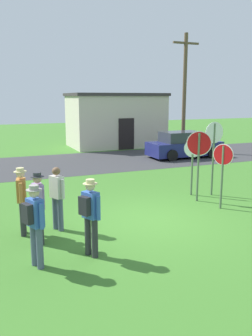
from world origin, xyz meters
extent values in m
plane|color=#3D7528|center=(0.00, 0.00, 0.00)|extent=(80.00, 80.00, 0.00)
cube|color=#38383A|center=(0.00, 9.58, 0.00)|extent=(60.00, 6.40, 0.01)
cube|color=beige|center=(4.71, 15.07, 1.78)|extent=(6.42, 3.90, 3.55)
cube|color=#383333|center=(4.71, 15.07, 3.65)|extent=(6.62, 4.10, 0.20)
cube|color=black|center=(4.71, 13.10, 1.05)|extent=(1.10, 0.08, 2.10)
cylinder|color=brown|center=(7.84, 11.02, 3.68)|extent=(0.24, 0.24, 7.35)
cube|color=brown|center=(7.84, 11.02, 6.75)|extent=(1.80, 0.12, 0.12)
cube|color=navy|center=(6.68, 8.96, 0.53)|extent=(4.30, 1.81, 0.76)
cube|color=#2D333D|center=(6.43, 8.96, 1.21)|extent=(2.24, 1.54, 0.60)
cylinder|color=black|center=(8.02, 9.86, 0.32)|extent=(0.64, 0.22, 0.64)
cylinder|color=black|center=(8.01, 8.06, 0.32)|extent=(0.64, 0.22, 0.64)
cylinder|color=black|center=(5.35, 9.87, 0.32)|extent=(0.64, 0.22, 0.64)
cylinder|color=black|center=(5.35, 8.07, 0.32)|extent=(0.64, 0.22, 0.64)
cylinder|color=#51664C|center=(2.55, 1.83, 0.97)|extent=(0.10, 0.10, 1.94)
cylinder|color=white|center=(2.55, 1.83, 1.68)|extent=(0.46, 0.43, 0.62)
cylinder|color=#B70F14|center=(2.55, 1.84, 1.68)|extent=(0.43, 0.40, 0.57)
cylinder|color=#51664C|center=(3.22, 1.55, 1.28)|extent=(0.07, 0.07, 2.56)
cylinder|color=white|center=(3.22, 1.55, 2.24)|extent=(0.75, 0.04, 0.75)
cylinder|color=#B70F14|center=(3.22, 1.56, 2.24)|extent=(0.70, 0.04, 0.70)
cylinder|color=#51664C|center=(2.54, 0.14, 1.00)|extent=(0.09, 0.09, 2.00)
cylinder|color=white|center=(2.54, 0.14, 1.72)|extent=(0.31, 0.60, 0.67)
cylinder|color=#B70F14|center=(2.53, 0.14, 1.72)|extent=(0.29, 0.56, 0.62)
cylinder|color=#51664C|center=(2.29, 1.09, 1.15)|extent=(0.13, 0.15, 2.31)
cylinder|color=white|center=(2.29, 1.09, 1.96)|extent=(0.70, 0.49, 0.82)
cylinder|color=#B70F14|center=(2.29, 1.09, 1.96)|extent=(0.65, 0.45, 0.76)
cylinder|color=#2D2D33|center=(-2.27, -1.44, 0.44)|extent=(0.14, 0.14, 0.88)
cylinder|color=#2D2D33|center=(-2.17, -1.64, 0.44)|extent=(0.14, 0.14, 0.88)
cube|color=#3860B7|center=(-2.22, -1.54, 1.17)|extent=(0.35, 0.42, 0.58)
cylinder|color=#3860B7|center=(-2.32, -1.33, 1.15)|extent=(0.09, 0.09, 0.52)
cylinder|color=#3860B7|center=(-2.12, -1.76, 1.15)|extent=(0.09, 0.09, 0.52)
sphere|color=beige|center=(-2.22, -1.54, 1.58)|extent=(0.21, 0.21, 0.21)
cylinder|color=beige|center=(-2.22, -1.54, 1.64)|extent=(0.32, 0.31, 0.02)
cylinder|color=beige|center=(-2.22, -1.54, 1.69)|extent=(0.19, 0.19, 0.09)
cube|color=#232328|center=(-2.37, -1.62, 1.19)|extent=(0.24, 0.29, 0.40)
cylinder|color=#2D2D33|center=(-3.16, -0.29, 0.44)|extent=(0.14, 0.14, 0.88)
cylinder|color=#2D2D33|center=(-3.15, -0.51, 0.44)|extent=(0.14, 0.14, 0.88)
cube|color=#9E7AB2|center=(-3.16, -0.40, 1.17)|extent=(0.24, 0.37, 0.58)
cylinder|color=#9E7AB2|center=(-3.17, -0.16, 1.15)|extent=(0.09, 0.09, 0.52)
cylinder|color=#9E7AB2|center=(-3.14, -0.64, 1.15)|extent=(0.09, 0.09, 0.52)
sphere|color=tan|center=(-3.16, -0.40, 1.58)|extent=(0.21, 0.21, 0.21)
cylinder|color=#333338|center=(-3.16, -0.40, 1.64)|extent=(0.32, 0.31, 0.02)
cylinder|color=#333338|center=(-3.16, -0.40, 1.69)|extent=(0.19, 0.19, 0.09)
cylinder|color=#2D2D33|center=(-3.44, 0.42, 0.44)|extent=(0.14, 0.14, 0.88)
cylinder|color=#2D2D33|center=(-3.48, 0.20, 0.44)|extent=(0.14, 0.14, 0.88)
cube|color=#B27533|center=(-3.46, 0.31, 1.17)|extent=(0.27, 0.39, 0.58)
cylinder|color=#B27533|center=(-3.42, 0.55, 1.15)|extent=(0.09, 0.09, 0.52)
cylinder|color=#B27533|center=(-3.50, 0.07, 1.15)|extent=(0.09, 0.09, 0.52)
sphere|color=beige|center=(-3.46, 0.31, 1.58)|extent=(0.21, 0.21, 0.21)
cylinder|color=beige|center=(-3.46, 0.31, 1.64)|extent=(0.32, 0.31, 0.02)
cylinder|color=beige|center=(-3.46, 0.31, 1.69)|extent=(0.19, 0.19, 0.09)
cylinder|color=#4C5670|center=(-2.62, 0.39, 0.44)|extent=(0.14, 0.14, 0.88)
cylinder|color=#4C5670|center=(-2.52, 0.20, 0.44)|extent=(0.14, 0.14, 0.88)
cube|color=beige|center=(-2.57, 0.29, 1.17)|extent=(0.36, 0.42, 0.58)
cylinder|color=beige|center=(-2.68, 0.51, 1.15)|extent=(0.09, 0.09, 0.52)
cylinder|color=beige|center=(-2.46, 0.08, 1.15)|extent=(0.09, 0.09, 0.52)
sphere|color=brown|center=(-2.57, 0.29, 1.58)|extent=(0.21, 0.21, 0.21)
cylinder|color=#4C5670|center=(-3.44, -1.50, 0.44)|extent=(0.14, 0.14, 0.88)
cylinder|color=#4C5670|center=(-3.36, -1.70, 0.44)|extent=(0.14, 0.14, 0.88)
cube|color=#3860B7|center=(-3.40, -1.60, 1.17)|extent=(0.34, 0.42, 0.58)
cylinder|color=#3860B7|center=(-3.49, -1.38, 1.15)|extent=(0.09, 0.09, 0.52)
cylinder|color=#3860B7|center=(-3.31, -1.82, 1.15)|extent=(0.09, 0.09, 0.52)
sphere|color=beige|center=(-3.40, -1.60, 1.58)|extent=(0.21, 0.21, 0.21)
cylinder|color=gray|center=(-3.40, -1.60, 1.64)|extent=(0.32, 0.31, 0.02)
cylinder|color=gray|center=(-3.40, -1.60, 1.69)|extent=(0.19, 0.19, 0.09)
cube|color=#232328|center=(-3.56, -1.67, 1.19)|extent=(0.23, 0.29, 0.40)
camera|label=1|loc=(-4.28, -8.48, 3.43)|focal=37.35mm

